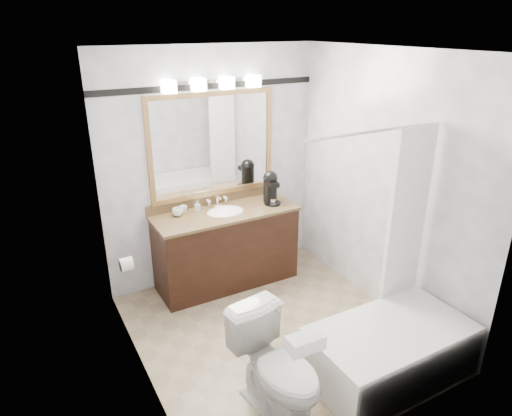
# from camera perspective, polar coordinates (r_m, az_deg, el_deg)

# --- Properties ---
(room) EXTENTS (2.42, 2.62, 2.52)m
(room) POSITION_cam_1_polar(r_m,az_deg,el_deg) (3.81, 2.53, -0.00)
(room) COLOR gray
(room) RESTS_ON ground
(vanity) EXTENTS (1.53, 0.58, 0.97)m
(vanity) POSITION_cam_1_polar(r_m,az_deg,el_deg) (4.96, -3.76, -4.76)
(vanity) COLOR black
(vanity) RESTS_ON ground
(mirror) EXTENTS (1.40, 0.04, 1.10)m
(mirror) POSITION_cam_1_polar(r_m,az_deg,el_deg) (4.82, -5.44, 7.83)
(mirror) COLOR #AA814D
(mirror) RESTS_ON room
(vanity_light_bar) EXTENTS (1.02, 0.14, 0.12)m
(vanity_light_bar) POSITION_cam_1_polar(r_m,az_deg,el_deg) (4.65, -5.45, 15.26)
(vanity_light_bar) COLOR silver
(vanity_light_bar) RESTS_ON room
(accent_stripe) EXTENTS (2.40, 0.01, 0.06)m
(accent_stripe) POSITION_cam_1_polar(r_m,az_deg,el_deg) (4.71, -5.77, 14.94)
(accent_stripe) COLOR black
(accent_stripe) RESTS_ON room
(bathtub) EXTENTS (1.30, 0.75, 1.96)m
(bathtub) POSITION_cam_1_polar(r_m,az_deg,el_deg) (4.00, 16.42, -15.87)
(bathtub) COLOR white
(bathtub) RESTS_ON ground
(tp_roll) EXTENTS (0.11, 0.12, 0.12)m
(tp_roll) POSITION_cam_1_polar(r_m,az_deg,el_deg) (4.23, -15.91, -6.76)
(tp_roll) COLOR white
(tp_roll) RESTS_ON room
(toilet) EXTENTS (0.54, 0.82, 0.78)m
(toilet) POSITION_cam_1_polar(r_m,az_deg,el_deg) (3.46, 2.82, -19.36)
(toilet) COLOR white
(toilet) RESTS_ON ground
(tissue_box) EXTENTS (0.24, 0.14, 0.10)m
(tissue_box) POSITION_cam_1_polar(r_m,az_deg,el_deg) (2.99, 6.18, -16.39)
(tissue_box) COLOR white
(tissue_box) RESTS_ON toilet
(coffee_maker) EXTENTS (0.18, 0.23, 0.36)m
(coffee_maker) POSITION_cam_1_polar(r_m,az_deg,el_deg) (4.96, 1.83, 2.69)
(coffee_maker) COLOR black
(coffee_maker) RESTS_ON vanity
(cup_left) EXTENTS (0.11, 0.11, 0.08)m
(cup_left) POSITION_cam_1_polar(r_m,az_deg,el_deg) (4.72, -9.80, -0.48)
(cup_left) COLOR white
(cup_left) RESTS_ON vanity
(cup_right) EXTENTS (0.10, 0.10, 0.07)m
(cup_right) POSITION_cam_1_polar(r_m,az_deg,el_deg) (4.80, -9.05, -0.14)
(cup_right) COLOR white
(cup_right) RESTS_ON vanity
(soap_bottle_a) EXTENTS (0.05, 0.05, 0.11)m
(soap_bottle_a) POSITION_cam_1_polar(r_m,az_deg,el_deg) (4.80, -7.33, 0.23)
(soap_bottle_a) COLOR white
(soap_bottle_a) RESTS_ON vanity
(soap_bar) EXTENTS (0.08, 0.05, 0.02)m
(soap_bar) POSITION_cam_1_polar(r_m,az_deg,el_deg) (4.88, -4.70, 0.14)
(soap_bar) COLOR beige
(soap_bar) RESTS_ON vanity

